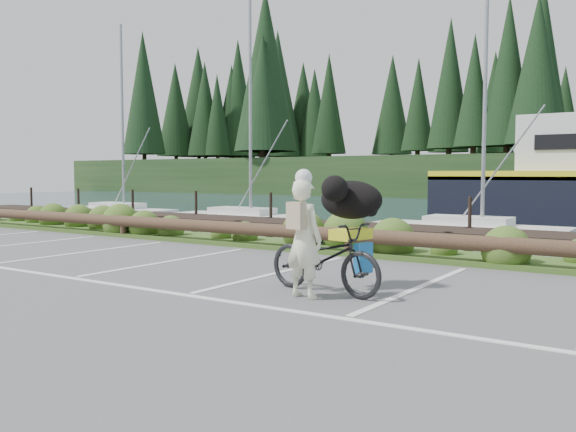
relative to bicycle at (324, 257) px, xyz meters
The scene contains 6 objects.
ground 1.89m from the bicycle, 151.51° to the right, with size 72.00×72.00×0.00m, color #4F4F51.
vegetation_strip 4.74m from the bicycle, 109.73° to the left, with size 34.00×1.60×0.10m, color #3D5B21.
log_rail 4.10m from the bicycle, 113.06° to the left, with size 32.00×0.30×0.60m, color #443021, non-canonical shape.
bicycle is the anchor object (origin of this frame).
cyclist 0.56m from the bicycle, 98.79° to the right, with size 0.61×0.40×1.68m, color #EEEECA.
dog 1.05m from the bicycle, 81.21° to the left, with size 1.03×0.50×0.59m, color black.
Camera 1 is at (6.05, -6.82, 1.76)m, focal length 38.00 mm.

